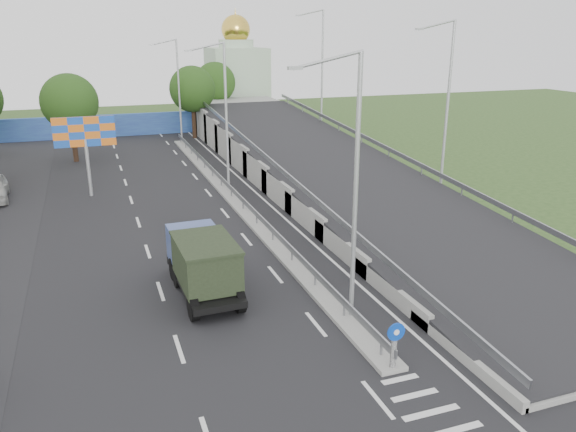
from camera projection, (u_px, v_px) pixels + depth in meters
name	position (u px, v px, depth m)	size (l,w,h in m)	color
ground	(429.00, 411.00, 16.81)	(160.00, 160.00, 0.00)	#2D4C1E
road_surface	(200.00, 221.00, 33.75)	(26.00, 90.00, 0.04)	black
median	(232.00, 198.00, 38.26)	(1.00, 44.00, 0.20)	gray
overpass_ramp	(333.00, 166.00, 40.15)	(10.00, 50.00, 3.50)	gray
median_guardrail	(231.00, 188.00, 38.06)	(0.09, 44.00, 0.71)	gray
sign_bollard	(394.00, 345.00, 18.44)	(0.64, 0.23, 1.67)	black
lamp_post_near	(352.00, 177.00, 20.41)	(2.74, 0.18, 10.08)	#B2B5B7
lamp_post_mid	(223.00, 110.00, 38.31)	(2.74, 0.18, 10.08)	#B2B5B7
lamp_post_far	(177.00, 85.00, 56.21)	(2.74, 0.18, 10.08)	#B2B5B7
blue_wall	(133.00, 125.00, 61.69)	(30.00, 0.50, 2.40)	navy
church	(237.00, 78.00, 72.06)	(7.00, 7.00, 13.80)	#B2CCAD
billboard	(85.00, 136.00, 37.69)	(4.00, 0.24, 5.50)	#B2B5B7
tree_left_mid	(69.00, 102.00, 47.80)	(4.80, 4.80, 7.60)	black
tree_median_far	(192.00, 89.00, 58.80)	(4.80, 4.80, 7.60)	black
tree_ramp_far	(215.00, 83.00, 66.34)	(4.80, 4.80, 7.60)	black
dump_truck	(202.00, 261.00, 24.12)	(2.44, 6.04, 2.64)	black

